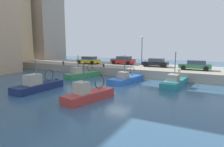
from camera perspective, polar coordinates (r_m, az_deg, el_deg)
name	(u,v)px	position (r m, az deg, el deg)	size (l,w,h in m)	color
water_surface	(118,89)	(20.79, 1.81, -4.54)	(80.00, 80.00, 0.00)	#335675
quay_wall	(149,70)	(31.28, 10.96, 0.96)	(9.00, 56.00, 1.20)	#9E9384
fishing_boat_navy	(41,88)	(21.78, -20.22, -4.06)	(6.31, 2.17, 3.93)	navy
fishing_boat_teal	(175,84)	(23.77, 18.22, -3.02)	(6.68, 2.40, 4.63)	teal
fishing_boat_blue	(128,81)	(24.79, 4.63, -2.17)	(6.51, 2.90, 4.26)	#2D60B7
fishing_boat_red	(91,97)	(17.19, -6.15, -7.04)	(5.92, 2.78, 3.92)	#BC3833
fishing_boat_green	(84,76)	(28.29, -8.15, -0.81)	(6.25, 3.27, 4.02)	#388951
parked_car_black	(156,62)	(31.09, 12.73, 3.24)	(2.06, 3.93, 1.33)	black
parked_car_green	(195,65)	(28.84, 23.33, 2.33)	(1.97, 4.18, 1.35)	#387547
parked_car_yellow	(89,60)	(35.11, -6.92, 4.02)	(2.09, 4.12, 1.32)	gold
parked_car_red	(123,60)	(34.12, 3.31, 3.99)	(2.09, 4.15, 1.39)	red
mooring_bollard_south	(104,65)	(29.71, -2.49, 2.41)	(0.28, 0.28, 0.55)	#2D2D33
mooring_bollard_mid	(63,63)	(34.39, -14.14, 3.03)	(0.28, 0.28, 0.55)	#2D2D33
quay_streetlamp	(142,46)	(32.97, 8.83, 8.14)	(0.36, 0.36, 4.83)	#38383D
waterfront_building_west_mid	(42,27)	(50.28, -19.85, 12.65)	(7.35, 8.23, 17.10)	#A39384
waterfront_building_east_mid	(1,21)	(45.25, -29.96, 13.29)	(10.12, 6.26, 18.37)	#D1B284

